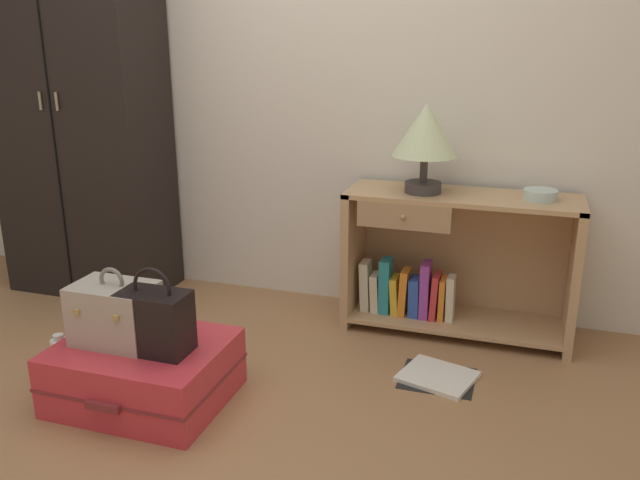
{
  "coord_description": "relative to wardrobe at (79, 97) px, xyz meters",
  "views": [
    {
      "loc": [
        1.14,
        -1.78,
        1.4
      ],
      "look_at": [
        0.31,
        0.77,
        0.55
      ],
      "focal_mm": 36.83,
      "sensor_mm": 36.0,
      "label": 1
    }
  ],
  "objects": [
    {
      "name": "table_lamp",
      "position": [
        1.86,
        0.01,
        -0.11
      ],
      "size": [
        0.3,
        0.3,
        0.41
      ],
      "color": "#3D3838",
      "rests_on": "bookshelf"
    },
    {
      "name": "open_book_on_floor",
      "position": [
        2.03,
        -0.48,
        -1.06
      ],
      "size": [
        0.35,
        0.32,
        0.02
      ],
      "color": "white",
      "rests_on": "ground_plane"
    },
    {
      "name": "handbag",
      "position": [
        1.04,
        -1.03,
        -0.7
      ],
      "size": [
        0.26,
        0.16,
        0.34
      ],
      "color": "black",
      "rests_on": "suitcase_large"
    },
    {
      "name": "bookshelf",
      "position": [
        1.99,
        0.05,
        -0.74
      ],
      "size": [
        1.08,
        0.38,
        0.69
      ],
      "color": "tan",
      "rests_on": "ground_plane"
    },
    {
      "name": "wardrobe",
      "position": [
        0.0,
        0.0,
        0.0
      ],
      "size": [
        0.86,
        0.47,
        2.14
      ],
      "color": "black",
      "rests_on": "ground_plane"
    },
    {
      "name": "back_wall",
      "position": [
        1.19,
        0.3,
        0.23
      ],
      "size": [
        6.4,
        0.1,
        2.6
      ],
      "primitive_type": "cube",
      "color": "silver",
      "rests_on": "ground_plane"
    },
    {
      "name": "bowl",
      "position": [
        2.38,
        0.03,
        -0.36
      ],
      "size": [
        0.15,
        0.15,
        0.05
      ],
      "primitive_type": "cylinder",
      "color": "silver",
      "rests_on": "bookshelf"
    },
    {
      "name": "ground_plane",
      "position": [
        1.19,
        -1.2,
        -1.07
      ],
      "size": [
        9.0,
        9.0,
        0.0
      ],
      "primitive_type": "plane",
      "color": "#9E7047"
    },
    {
      "name": "train_case",
      "position": [
        0.85,
        -1.01,
        -0.71
      ],
      "size": [
        0.31,
        0.22,
        0.31
      ],
      "color": "#A89E8E",
      "rests_on": "suitcase_large"
    },
    {
      "name": "bottle",
      "position": [
        0.53,
        -0.97,
        -0.98
      ],
      "size": [
        0.07,
        0.07,
        0.21
      ],
      "color": "white",
      "rests_on": "ground_plane"
    },
    {
      "name": "suitcase_large",
      "position": [
        0.95,
        -1.0,
        -0.95
      ],
      "size": [
        0.65,
        0.54,
        0.24
      ],
      "color": "#D1333D",
      "rests_on": "ground_plane"
    }
  ]
}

